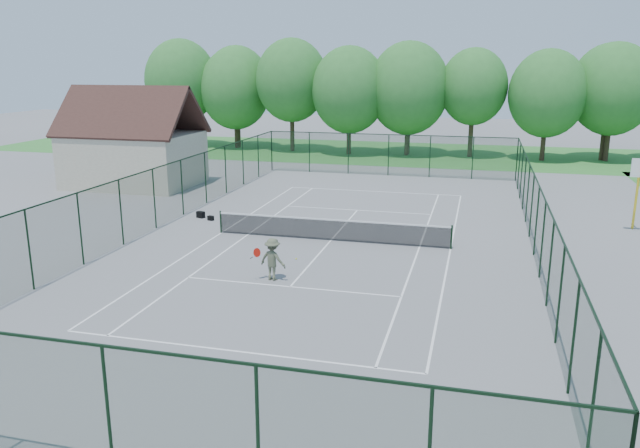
{
  "coord_description": "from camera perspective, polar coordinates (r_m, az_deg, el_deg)",
  "views": [
    {
      "loc": [
        6.51,
        -27.16,
        8.02
      ],
      "look_at": [
        0.0,
        -2.0,
        1.3
      ],
      "focal_mm": 35.0,
      "sensor_mm": 36.0,
      "label": 1
    }
  ],
  "objects": [
    {
      "name": "sports_bag_a",
      "position": [
        33.9,
        -10.86,
        0.85
      ],
      "size": [
        0.49,
        0.38,
        0.34
      ],
      "primitive_type": "cube",
      "rotation": [
        0.0,
        0.0,
        -0.33
      ],
      "color": "black",
      "rests_on": "ground"
    },
    {
      "name": "tennis_player",
      "position": [
        23.7,
        -4.36,
        -3.23
      ],
      "size": [
        1.72,
        0.92,
        1.64
      ],
      "color": "#50563F",
      "rests_on": "ground"
    },
    {
      "name": "tennis_net",
      "position": [
        28.9,
        0.99,
        -0.43
      ],
      "size": [
        11.08,
        0.08,
        1.1
      ],
      "color": "black",
      "rests_on": "ground"
    },
    {
      "name": "sports_bag_b",
      "position": [
        33.25,
        -9.96,
        0.54
      ],
      "size": [
        0.36,
        0.28,
        0.25
      ],
      "primitive_type": "cube",
      "rotation": [
        0.0,
        0.0,
        -0.32
      ],
      "color": "black",
      "rests_on": "ground"
    },
    {
      "name": "court_lines",
      "position": [
        29.05,
        0.99,
        -1.52
      ],
      "size": [
        11.05,
        23.85,
        0.01
      ],
      "color": "white",
      "rests_on": "ground"
    },
    {
      "name": "fence_enclosure",
      "position": [
        28.66,
        1.0,
        1.47
      ],
      "size": [
        18.05,
        36.05,
        3.02
      ],
      "color": "#173920",
      "rests_on": "ground"
    },
    {
      "name": "utility_building",
      "position": [
        43.72,
        -16.74,
        7.46
      ],
      "size": [
        8.6,
        6.27,
        6.63
      ],
      "color": "beige",
      "rests_on": "ground"
    },
    {
      "name": "tree_line_far",
      "position": [
        57.56,
        8.19,
        12.34
      ],
      "size": [
        39.4,
        6.4,
        9.7
      ],
      "color": "#422F20",
      "rests_on": "ground"
    },
    {
      "name": "ground",
      "position": [
        29.05,
        0.99,
        -1.53
      ],
      "size": [
        140.0,
        140.0,
        0.0
      ],
      "primitive_type": "plane",
      "color": "gray",
      "rests_on": "ground"
    },
    {
      "name": "grass_far",
      "position": [
        58.08,
        7.98,
        6.43
      ],
      "size": [
        80.0,
        16.0,
        0.01
      ],
      "primitive_type": "cube",
      "color": "#398636",
      "rests_on": "ground"
    }
  ]
}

